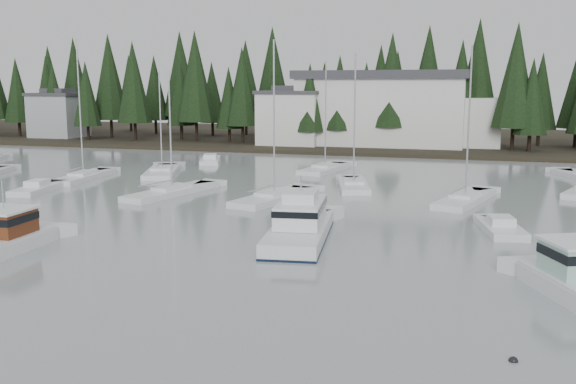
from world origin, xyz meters
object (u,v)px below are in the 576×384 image
cabin_cruiser_center (300,228)px  sailboat_11 (465,201)px  harbor_inn (395,109)px  sailboat_12 (274,199)px  sailboat_6 (353,187)px  sailboat_1 (325,170)px  house_far_west (59,114)px  sailboat_13 (84,178)px  sailboat_3 (172,194)px  runabout_1 (500,230)px  sailboat_2 (162,173)px  runabout_3 (210,161)px  house_west (291,117)px  runabout_0 (38,190)px

cabin_cruiser_center → sailboat_11: sailboat_11 is taller
harbor_inn → sailboat_12: bearing=-94.8°
sailboat_6 → sailboat_1: bearing=11.4°
cabin_cruiser_center → sailboat_11: bearing=-38.4°
sailboat_12 → sailboat_6: bearing=-18.5°
house_far_west → sailboat_13: sailboat_13 is taller
sailboat_3 → runabout_1: (26.88, -7.00, 0.08)m
sailboat_2 → runabout_3: (0.94, 10.65, 0.08)m
cabin_cruiser_center → sailboat_13: bearing=49.0°
sailboat_2 → sailboat_3: bearing=-169.1°
house_far_west → sailboat_1: 59.31m
sailboat_1 → sailboat_6: 11.83m
sailboat_2 → sailboat_6: bearing=-119.7°
house_far_west → runabout_1: (70.68, -51.86, -4.27)m
house_far_west → sailboat_12: size_ratio=0.63×
house_far_west → sailboat_11: bearing=-31.3°
sailboat_12 → sailboat_13: 22.81m
house_west → cabin_cruiser_center: bearing=-73.1°
harbor_inn → runabout_1: size_ratio=4.85×
runabout_0 → runabout_1: 39.41m
sailboat_1 → runabout_3: bearing=86.3°
house_west → runabout_1: house_west is taller
sailboat_6 → sailboat_11: sailboat_11 is taller
sailboat_6 → sailboat_2: bearing=66.0°
cabin_cruiser_center → sailboat_3: (-14.97, 12.50, -0.63)m
house_far_west → sailboat_12: bearing=-40.3°
sailboat_11 → runabout_1: bearing=-151.8°
cabin_cruiser_center → runabout_0: bearing=61.2°
runabout_1 → runabout_0: bearing=70.4°
sailboat_1 → sailboat_13: 25.43m
sailboat_13 → runabout_0: 7.73m
sailboat_13 → runabout_1: size_ratio=2.35×
house_far_west → harbor_inn: harbor_inn is taller
sailboat_12 → runabout_0: bearing=108.4°
house_west → runabout_0: (-10.41, -44.88, -4.52)m
sailboat_2 → sailboat_13: 8.17m
house_west → runabout_3: 21.59m
harbor_inn → runabout_0: harbor_inn is taller
sailboat_6 → runabout_3: size_ratio=1.92×
sailboat_2 → runabout_3: sailboat_2 is taller
cabin_cruiser_center → sailboat_3: 19.51m
harbor_inn → sailboat_3: size_ratio=2.65×
sailboat_11 → sailboat_6: bearing=80.8°
sailboat_2 → runabout_1: (33.85, -18.53, 0.08)m
runabout_1 → runabout_3: bearing=36.2°
harbor_inn → sailboat_11: size_ratio=2.28×
house_far_west → runabout_1: size_ratio=1.39×
runabout_3 → sailboat_3: bearing=175.6°
house_west → sailboat_13: 39.00m
cabin_cruiser_center → sailboat_12: bearing=16.8°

